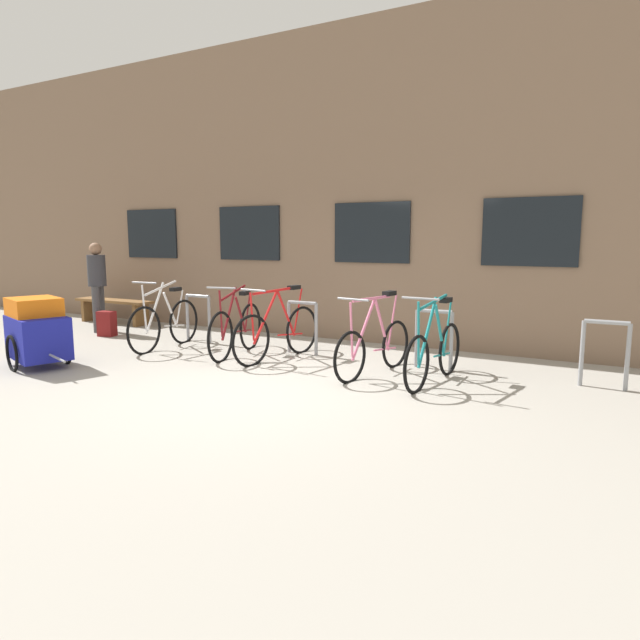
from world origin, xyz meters
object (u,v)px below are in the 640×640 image
at_px(bicycle_white, 165,323).
at_px(bicycle_teal, 434,351).
at_px(bicycle_pink, 374,345).
at_px(wooden_bench, 114,305).
at_px(bike_trailer, 37,331).
at_px(bicycle_red, 278,331).
at_px(bicycle_maroon, 236,329).
at_px(backpack, 107,324).
at_px(person_by_bench, 97,281).

height_order(bicycle_white, bicycle_teal, bicycle_white).
bearing_deg(bicycle_pink, wooden_bench, 167.45).
height_order(bicycle_pink, bike_trailer, bicycle_pink).
bearing_deg(bicycle_red, bicycle_white, -174.84).
xyz_separation_m(bicycle_red, bike_trailer, (-2.55, -1.94, 0.09)).
height_order(bicycle_maroon, bike_trailer, bicycle_maroon).
relative_size(bicycle_pink, wooden_bench, 0.91).
bearing_deg(bicycle_white, bicycle_red, 5.16).
bearing_deg(bicycle_maroon, bicycle_pink, -2.72).
distance_m(bicycle_maroon, backpack, 2.98).
distance_m(bicycle_white, wooden_bench, 3.09).
bearing_deg(bicycle_teal, backpack, 176.79).
height_order(bicycle_white, person_by_bench, person_by_bench).
xyz_separation_m(bicycle_white, bicycle_red, (1.99, 0.18, 0.00)).
bearing_deg(backpack, bicycle_red, -15.67).
height_order(bicycle_pink, person_by_bench, person_by_bench).
bearing_deg(person_by_bench, bicycle_maroon, -7.28).
relative_size(bicycle_maroon, backpack, 3.83).
distance_m(bicycle_white, bicycle_teal, 4.33).
xyz_separation_m(bicycle_maroon, bicycle_teal, (3.04, -0.16, -0.01)).
distance_m(bicycle_red, backpack, 3.66).
xyz_separation_m(person_by_bench, backpack, (0.50, -0.26, -0.72)).
bearing_deg(bicycle_red, bicycle_pink, -6.12).
height_order(bicycle_red, bike_trailer, bicycle_red).
bearing_deg(backpack, wooden_bench, 120.28).
bearing_deg(bicycle_maroon, backpack, 176.57).
distance_m(bicycle_pink, wooden_bench, 6.44).
bearing_deg(bike_trailer, bicycle_pink, 23.42).
distance_m(bike_trailer, backpack, 2.35).
relative_size(bike_trailer, person_by_bench, 0.91).
distance_m(bicycle_red, wooden_bench, 4.90).
bearing_deg(bicycle_teal, bicycle_white, 179.48).
xyz_separation_m(bike_trailer, wooden_bench, (-2.18, 3.18, -0.13)).
xyz_separation_m(bicycle_pink, bicycle_teal, (0.79, -0.05, 0.01)).
relative_size(bicycle_white, person_by_bench, 1.04).
height_order(bicycle_pink, bicycle_white, bicycle_white).
distance_m(bicycle_teal, person_by_bench, 6.56).
height_order(bicycle_teal, bicycle_red, bicycle_teal).
height_order(bicycle_red, wooden_bench, bicycle_red).
bearing_deg(person_by_bench, backpack, -27.79).
distance_m(bicycle_teal, bike_trailer, 5.19).
relative_size(bicycle_white, bicycle_maroon, 1.00).
relative_size(bicycle_maroon, wooden_bench, 0.92).
relative_size(bicycle_pink, bicycle_white, 0.99).
relative_size(person_by_bench, backpack, 3.70).
bearing_deg(bicycle_maroon, bicycle_red, 4.94).
xyz_separation_m(bicycle_teal, bicycle_red, (-2.34, 0.22, 0.02)).
relative_size(bicycle_teal, bike_trailer, 1.14).
bearing_deg(bike_trailer, wooden_bench, 124.49).
relative_size(bicycle_pink, backpack, 3.80).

